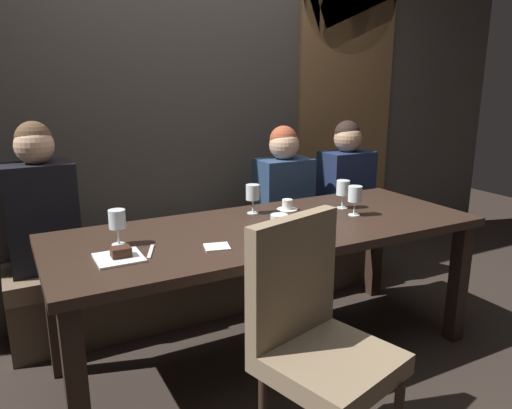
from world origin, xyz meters
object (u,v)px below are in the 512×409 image
(banquette_bench, at_px, (217,272))
(wine_glass_near_right, at_px, (279,226))
(wine_glass_near_left, at_px, (253,194))
(espresso_cup, at_px, (287,206))
(diner_bearded, at_px, (284,183))
(wine_glass_end_left, at_px, (355,195))
(fork_on_table, at_px, (151,252))
(wine_glass_far_right, at_px, (343,189))
(dining_table, at_px, (270,242))
(wine_glass_center_front, at_px, (117,221))
(diner_redhead, at_px, (41,201))
(diner_far_end, at_px, (346,175))
(dessert_plate, at_px, (120,256))
(chair_near_side, at_px, (314,331))

(banquette_bench, relative_size, wine_glass_near_right, 15.24)
(wine_glass_near_left, relative_size, espresso_cup, 1.37)
(banquette_bench, xyz_separation_m, wine_glass_near_right, (-0.15, -1.04, 0.62))
(wine_glass_near_left, bearing_deg, diner_bearded, 43.13)
(wine_glass_end_left, distance_m, fork_on_table, 1.16)
(diner_bearded, bearing_deg, wine_glass_far_right, -84.93)
(dining_table, distance_m, wine_glass_center_front, 0.78)
(diner_redhead, bearing_deg, diner_bearded, -0.77)
(banquette_bench, bearing_deg, dining_table, -90.00)
(wine_glass_end_left, height_order, wine_glass_near_left, same)
(dining_table, xyz_separation_m, espresso_cup, (0.24, 0.22, 0.11))
(dining_table, bearing_deg, wine_glass_end_left, -5.00)
(banquette_bench, relative_size, wine_glass_far_right, 15.24)
(diner_far_end, height_order, dessert_plate, diner_far_end)
(dining_table, relative_size, dessert_plate, 11.58)
(wine_glass_near_left, height_order, wine_glass_far_right, same)
(wine_glass_center_front, relative_size, wine_glass_far_right, 1.00)
(wine_glass_near_left, height_order, dessert_plate, wine_glass_near_left)
(chair_near_side, height_order, diner_bearded, diner_bearded)
(wine_glass_far_right, distance_m, fork_on_table, 1.22)
(espresso_cup, bearing_deg, diner_far_end, 30.58)
(diner_bearded, height_order, diner_far_end, diner_far_end)
(dining_table, height_order, diner_redhead, diner_redhead)
(chair_near_side, bearing_deg, dessert_plate, 132.80)
(diner_redhead, bearing_deg, wine_glass_near_right, -50.19)
(dining_table, xyz_separation_m, diner_bearded, (0.49, 0.68, 0.14))
(diner_redhead, relative_size, diner_bearded, 1.12)
(wine_glass_near_left, bearing_deg, dessert_plate, -156.01)
(dining_table, distance_m, diner_redhead, 1.25)
(dessert_plate, distance_m, fork_on_table, 0.14)
(diner_redhead, distance_m, wine_glass_far_right, 1.67)
(diner_bearded, relative_size, fork_on_table, 4.23)
(banquette_bench, bearing_deg, dessert_plate, -134.11)
(wine_glass_near_right, bearing_deg, wine_glass_center_front, 145.98)
(diner_far_end, relative_size, dessert_plate, 3.86)
(diner_redhead, bearing_deg, dining_table, -34.71)
(banquette_bench, height_order, wine_glass_near_left, wine_glass_near_left)
(diner_redhead, distance_m, fork_on_table, 0.88)
(wine_glass_end_left, relative_size, dessert_plate, 0.86)
(wine_glass_end_left, height_order, dessert_plate, wine_glass_end_left)
(chair_near_side, height_order, wine_glass_center_front, chair_near_side)
(dining_table, height_order, dessert_plate, dessert_plate)
(wine_glass_end_left, bearing_deg, wine_glass_near_right, -155.88)
(banquette_bench, height_order, wine_glass_near_right, wine_glass_near_right)
(wine_glass_near_right, relative_size, wine_glass_far_right, 1.00)
(diner_redhead, distance_m, wine_glass_end_left, 1.70)
(dining_table, bearing_deg, wine_glass_center_front, 174.76)
(diner_far_end, distance_m, wine_glass_near_left, 1.07)
(wine_glass_end_left, distance_m, dessert_plate, 1.30)
(espresso_cup, bearing_deg, wine_glass_far_right, -19.45)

